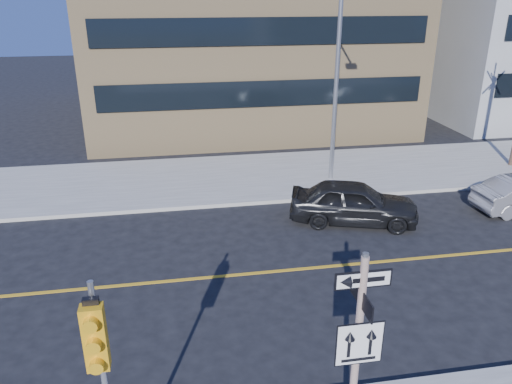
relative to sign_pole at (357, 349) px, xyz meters
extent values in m
plane|color=black|center=(0.00, 2.51, -2.44)|extent=(120.00, 120.00, 0.00)
cylinder|color=silver|center=(0.00, 0.01, -0.29)|extent=(0.13, 0.13, 4.00)
cylinder|color=gray|center=(0.00, 0.01, 1.74)|extent=(0.10, 0.10, 0.06)
cube|color=black|center=(0.00, 0.01, 1.31)|extent=(0.92, 0.03, 0.30)
cube|color=black|center=(0.00, 0.01, 0.96)|extent=(0.03, 0.92, 0.30)
cube|color=white|center=(0.00, -0.07, 0.16)|extent=(0.80, 0.03, 0.80)
cube|color=gold|center=(-4.00, -0.19, 0.91)|extent=(0.32, 0.22, 1.05)
sphere|color=#8C0705|center=(-4.00, -0.31, 1.26)|extent=(0.17, 0.17, 0.17)
sphere|color=black|center=(-4.00, -0.31, 0.91)|extent=(0.17, 0.17, 0.17)
sphere|color=black|center=(-4.00, -0.31, 0.56)|extent=(0.17, 0.17, 0.17)
imported|color=black|center=(3.53, 9.42, -1.66)|extent=(3.12, 4.89, 1.55)
cylinder|color=gray|center=(4.00, 13.51, 1.71)|extent=(0.18, 0.18, 8.00)
camera|label=1|loc=(-2.75, -6.18, 5.45)|focal=35.00mm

